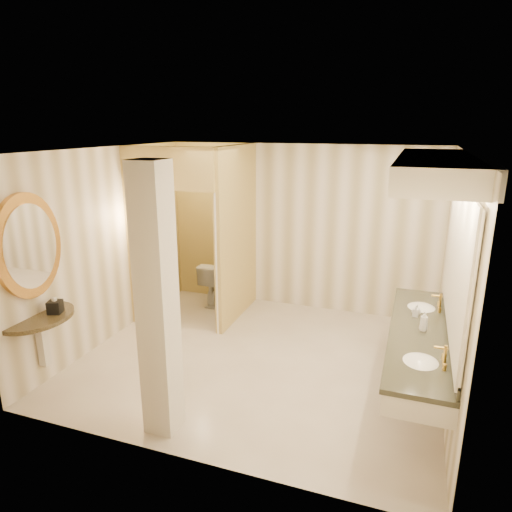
{
  "coord_description": "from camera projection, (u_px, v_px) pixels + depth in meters",
  "views": [
    {
      "loc": [
        1.77,
        -5.13,
        2.99
      ],
      "look_at": [
        -0.11,
        0.2,
        1.35
      ],
      "focal_mm": 32.0,
      "sensor_mm": 36.0,
      "label": 1
    }
  ],
  "objects": [
    {
      "name": "floor",
      "position": [
        259.0,
        359.0,
        6.04
      ],
      "size": [
        4.5,
        4.5,
        0.0
      ],
      "primitive_type": "plane",
      "color": "beige",
      "rests_on": "ground"
    },
    {
      "name": "soap_bottle_b",
      "position": [
        417.0,
        310.0,
        5.23
      ],
      "size": [
        0.11,
        0.11,
        0.13
      ],
      "primitive_type": "imported",
      "rotation": [
        0.0,
        0.0,
        0.03
      ],
      "color": "silver",
      "rests_on": "vanity"
    },
    {
      "name": "vanity",
      "position": [
        431.0,
        263.0,
        4.63
      ],
      "size": [
        0.75,
        2.75,
        2.09
      ],
      "color": "silver",
      "rests_on": "floor"
    },
    {
      "name": "toilet",
      "position": [
        217.0,
        282.0,
        7.85
      ],
      "size": [
        0.44,
        0.75,
        0.75
      ],
      "primitive_type": "imported",
      "rotation": [
        0.0,
        0.0,
        3.11
      ],
      "color": "white",
      "rests_on": "floor"
    },
    {
      "name": "toilet_closet",
      "position": [
        210.0,
        234.0,
        6.89
      ],
      "size": [
        1.5,
        1.55,
        2.7
      ],
      "color": "#E6CA78",
      "rests_on": "floor"
    },
    {
      "name": "console_shelf",
      "position": [
        32.0,
        277.0,
        5.11
      ],
      "size": [
        0.91,
        0.91,
        1.91
      ],
      "color": "black",
      "rests_on": "floor"
    },
    {
      "name": "ceiling",
      "position": [
        259.0,
        150.0,
        5.29
      ],
      "size": [
        4.5,
        4.5,
        0.0
      ],
      "primitive_type": "plane",
      "rotation": [
        3.14,
        0.0,
        0.0
      ],
      "color": "white",
      "rests_on": "wall_back"
    },
    {
      "name": "wall_back",
      "position": [
        299.0,
        228.0,
        7.48
      ],
      "size": [
        4.5,
        0.02,
        2.7
      ],
      "primitive_type": "cube",
      "color": "white",
      "rests_on": "floor"
    },
    {
      "name": "soap_bottle_c",
      "position": [
        424.0,
        321.0,
        4.83
      ],
      "size": [
        0.11,
        0.11,
        0.22
      ],
      "primitive_type": "imported",
      "rotation": [
        0.0,
        0.0,
        0.29
      ],
      "color": "#C6B28C",
      "rests_on": "vanity"
    },
    {
      "name": "soap_bottle_a",
      "position": [
        416.0,
        311.0,
        5.19
      ],
      "size": [
        0.07,
        0.07,
        0.14
      ],
      "primitive_type": "imported",
      "rotation": [
        0.0,
        0.0,
        -0.2
      ],
      "color": "beige",
      "rests_on": "vanity"
    },
    {
      "name": "wall_front",
      "position": [
        182.0,
        326.0,
        3.85
      ],
      "size": [
        4.5,
        0.02,
        2.7
      ],
      "primitive_type": "cube",
      "color": "white",
      "rests_on": "floor"
    },
    {
      "name": "tissue_box",
      "position": [
        55.0,
        307.0,
        5.29
      ],
      "size": [
        0.19,
        0.19,
        0.15
      ],
      "primitive_type": "cube",
      "rotation": [
        0.0,
        0.0,
        0.34
      ],
      "color": "black",
      "rests_on": "console_shelf"
    },
    {
      "name": "wall_right",
      "position": [
        455.0,
        281.0,
        4.95
      ],
      "size": [
        0.02,
        4.0,
        2.7
      ],
      "primitive_type": "cube",
      "color": "white",
      "rests_on": "floor"
    },
    {
      "name": "wall_sconce",
      "position": [
        143.0,
        215.0,
        6.57
      ],
      "size": [
        0.14,
        0.14,
        0.42
      ],
      "color": "#BC923C",
      "rests_on": "toilet_closet"
    },
    {
      "name": "pillar",
      "position": [
        157.0,
        304.0,
        4.32
      ],
      "size": [
        0.31,
        0.31,
        2.7
      ],
      "primitive_type": "cube",
      "color": "silver",
      "rests_on": "floor"
    },
    {
      "name": "wall_left",
      "position": [
        108.0,
        246.0,
        6.39
      ],
      "size": [
        0.02,
        4.0,
        2.7
      ],
      "primitive_type": "cube",
      "color": "white",
      "rests_on": "floor"
    }
  ]
}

